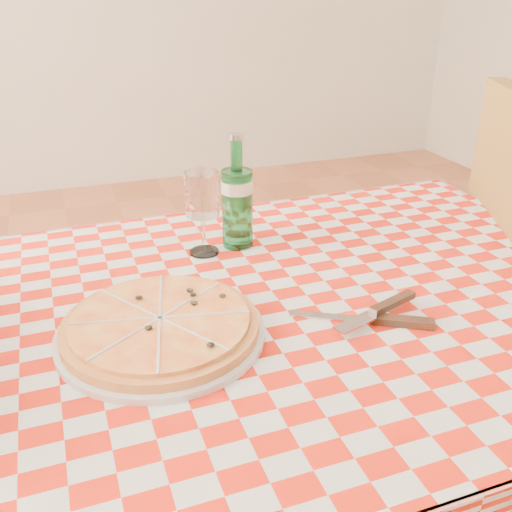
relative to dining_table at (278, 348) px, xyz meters
The scene contains 6 objects.
dining_table is the anchor object (origin of this frame).
tablecloth 0.09m from the dining_table, ahead, with size 1.30×0.90×0.01m, color #B0190A.
pizza_plate 0.25m from the dining_table, 169.61° to the right, with size 0.32×0.32×0.04m, color gold, non-canonical shape.
water_bottle 0.32m from the dining_table, 88.94° to the left, with size 0.07×0.07×0.23m, color #1A692D, non-canonical shape.
wine_glass 0.30m from the dining_table, 107.35° to the left, with size 0.07×0.07×0.17m, color white, non-canonical shape.
cutlery 0.20m from the dining_table, 45.29° to the right, with size 0.24×0.20×0.03m, color silver, non-canonical shape.
Camera 1 is at (-0.32, -0.78, 1.26)m, focal length 40.00 mm.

